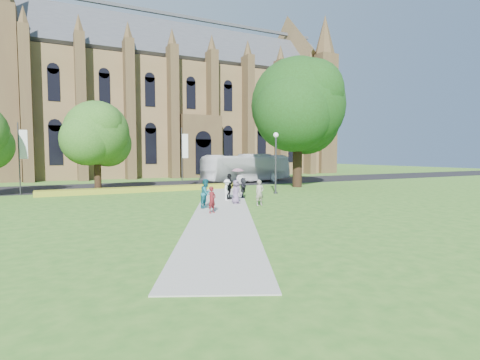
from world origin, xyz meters
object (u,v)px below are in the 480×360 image
tour_coach (248,168)px  pedestrian_0 (212,200)px  streetlamp (276,155)px  large_tree (298,105)px

tour_coach → pedestrian_0: size_ratio=8.00×
streetlamp → pedestrian_0: size_ratio=3.45×
streetlamp → pedestrian_0: streetlamp is taller
streetlamp → large_tree: (5.50, 4.50, 5.07)m
streetlamp → pedestrian_0: (-9.08, -7.55, -2.50)m
large_tree → tour_coach: large_tree is taller
large_tree → pedestrian_0: bearing=-140.4°
pedestrian_0 → large_tree: bearing=11.8°
tour_coach → pedestrian_0: bearing=132.5°
streetlamp → large_tree: large_tree is taller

